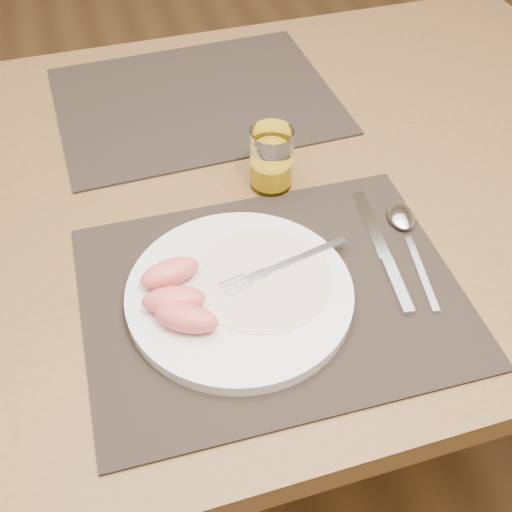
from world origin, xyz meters
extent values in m
plane|color=brown|center=(0.00, 0.00, 0.00)|extent=(5.00, 5.00, 0.00)
cube|color=brown|center=(0.00, 0.00, 0.73)|extent=(1.40, 0.90, 0.04)
cylinder|color=brown|center=(0.62, 0.37, 0.35)|extent=(0.06, 0.06, 0.71)
cube|color=black|center=(-0.01, -0.22, 0.75)|extent=(0.46, 0.36, 0.00)
cube|color=black|center=(0.00, 0.22, 0.75)|extent=(0.46, 0.36, 0.00)
cylinder|color=white|center=(-0.05, -0.22, 0.76)|extent=(0.27, 0.27, 0.02)
cylinder|color=white|center=(-0.02, -0.21, 0.77)|extent=(0.17, 0.17, 0.00)
cube|color=silver|center=(0.05, -0.19, 0.77)|extent=(0.11, 0.03, 0.00)
cube|color=silver|center=(-0.02, -0.20, 0.77)|extent=(0.03, 0.02, 0.00)
cube|color=silver|center=(-0.05, -0.21, 0.77)|extent=(0.04, 0.03, 0.00)
cube|color=silver|center=(0.16, -0.14, 0.76)|extent=(0.03, 0.13, 0.00)
cube|color=silver|center=(0.14, -0.25, 0.76)|extent=(0.03, 0.09, 0.01)
cube|color=silver|center=(0.18, -0.24, 0.76)|extent=(0.03, 0.12, 0.00)
ellipsoid|color=silver|center=(0.20, -0.15, 0.76)|extent=(0.05, 0.06, 0.01)
cylinder|color=white|center=(0.05, -0.02, 0.80)|extent=(0.06, 0.06, 0.09)
cylinder|color=yellow|center=(0.05, -0.02, 0.77)|extent=(0.05, 0.05, 0.03)
ellipsoid|color=#E2675C|center=(-0.12, -0.25, 0.78)|extent=(0.08, 0.07, 0.03)
ellipsoid|color=#E2675C|center=(-0.13, -0.22, 0.78)|extent=(0.08, 0.05, 0.03)
ellipsoid|color=#E2675C|center=(-0.12, -0.18, 0.78)|extent=(0.08, 0.05, 0.03)
camera|label=1|loc=(-0.17, -0.69, 1.34)|focal=45.00mm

